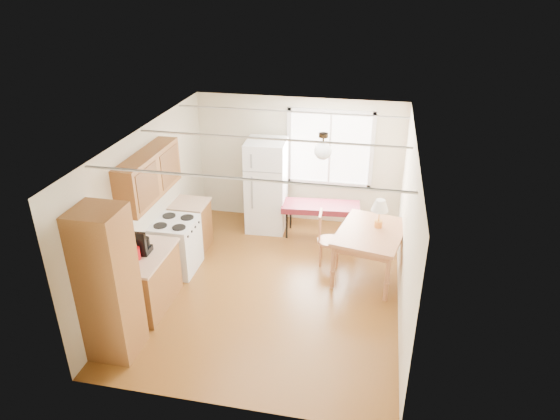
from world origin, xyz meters
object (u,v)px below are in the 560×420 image
(refrigerator, at_px, (266,186))
(chair, at_px, (325,235))
(bench, at_px, (321,208))
(dining_table, at_px, (371,236))

(refrigerator, xyz_separation_m, chair, (1.26, -1.08, -0.35))
(refrigerator, relative_size, bench, 1.20)
(dining_table, xyz_separation_m, chair, (-0.77, 0.24, -0.19))
(refrigerator, distance_m, bench, 1.12)
(dining_table, relative_size, chair, 1.59)
(dining_table, height_order, chair, chair)
(refrigerator, distance_m, chair, 1.70)
(bench, height_order, dining_table, dining_table)
(refrigerator, height_order, chair, refrigerator)
(refrigerator, distance_m, dining_table, 2.43)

